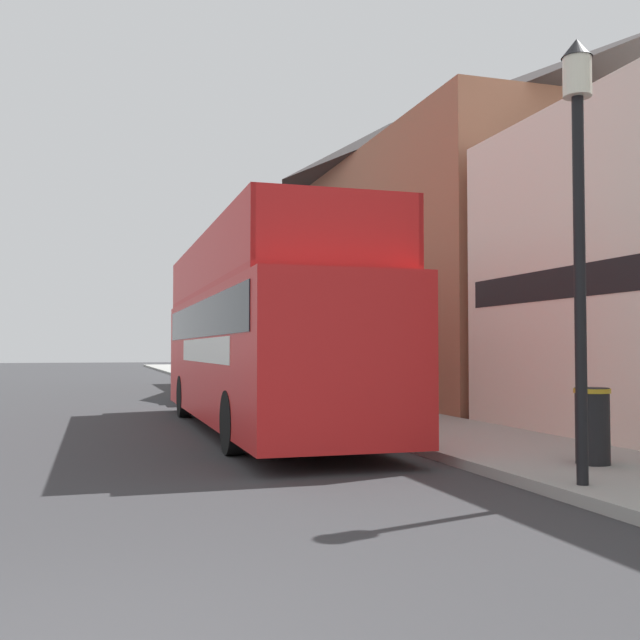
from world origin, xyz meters
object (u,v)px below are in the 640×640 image
(lamp_post_nearest, at_px, (578,177))
(lamp_post_second, at_px, (338,266))
(parked_car_ahead_of_bus, at_px, (213,379))
(litter_bin, at_px, (592,424))
(tour_bus, at_px, (259,344))

(lamp_post_nearest, relative_size, lamp_post_second, 1.01)
(parked_car_ahead_of_bus, xyz_separation_m, lamp_post_nearest, (1.53, -16.68, 2.89))
(parked_car_ahead_of_bus, xyz_separation_m, litter_bin, (2.60, -15.44, -0.03))
(lamp_post_second, relative_size, litter_bin, 5.00)
(parked_car_ahead_of_bus, distance_m, lamp_post_nearest, 17.00)
(parked_car_ahead_of_bus, height_order, lamp_post_second, lamp_post_second)
(parked_car_ahead_of_bus, distance_m, lamp_post_second, 8.29)
(parked_car_ahead_of_bus, height_order, litter_bin, parked_car_ahead_of_bus)
(tour_bus, bearing_deg, lamp_post_nearest, -75.63)
(tour_bus, distance_m, litter_bin, 7.36)
(lamp_post_second, xyz_separation_m, litter_bin, (0.92, -7.85, -2.90))
(parked_car_ahead_of_bus, height_order, lamp_post_nearest, lamp_post_nearest)
(tour_bus, relative_size, parked_car_ahead_of_bus, 2.54)
(lamp_post_second, distance_m, litter_bin, 8.42)
(parked_car_ahead_of_bus, bearing_deg, litter_bin, -78.11)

